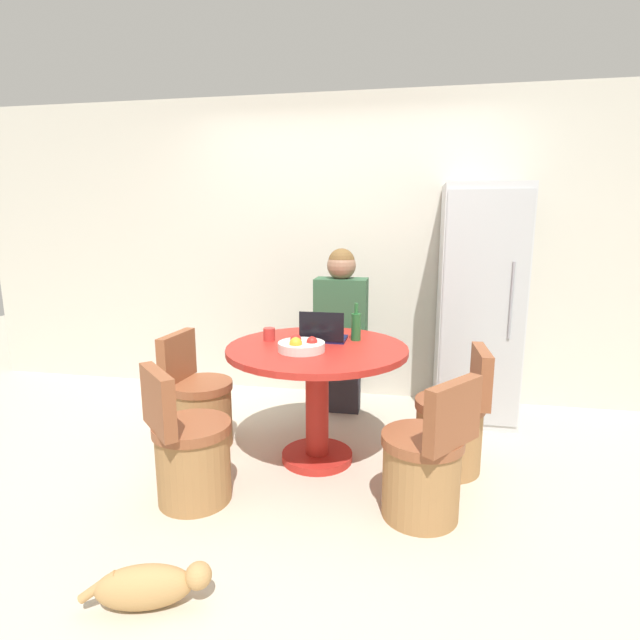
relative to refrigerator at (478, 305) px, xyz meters
name	(u,v)px	position (x,y,z in m)	size (l,w,h in m)	color
ground_plane	(306,469)	(-1.13, -1.13, -0.91)	(12.00, 12.00, 0.00)	beige
wall_back	(342,250)	(-1.13, 0.37, 0.39)	(7.00, 0.06, 2.60)	beige
refrigerator	(478,305)	(0.00, 0.00, 0.00)	(0.61, 0.66, 1.83)	silver
dining_table	(317,375)	(-1.09, -0.99, -0.33)	(1.15, 1.15, 0.78)	#B2261E
chair_left_side	(200,407)	(-1.94, -0.91, -0.64)	(0.44, 0.43, 0.80)	#9E7042
chair_near_left_corner	(190,455)	(-1.69, -1.60, -0.64)	(0.50, 0.50, 0.80)	#9E7042
chair_near_right_corner	(424,469)	(-0.41, -1.51, -0.64)	(0.50, 0.50, 0.80)	#9E7042
chair_right_side	(452,428)	(-0.23, -0.95, -0.64)	(0.44, 0.43, 0.80)	#9E7042
person_seated	(342,325)	(-1.05, -0.19, -0.16)	(0.40, 0.37, 1.35)	#2D2D38
laptop	(323,335)	(-1.07, -0.85, -0.09)	(0.29, 0.21, 0.21)	#141947
fruit_bowl	(301,346)	(-1.16, -1.12, -0.10)	(0.29, 0.29, 0.10)	beige
coffee_cup	(269,334)	(-1.43, -0.90, -0.09)	(0.08, 0.08, 0.08)	#B2332D
bottle	(356,326)	(-0.87, -0.78, -0.04)	(0.06, 0.06, 0.25)	#23602D
cat	(149,586)	(-1.52, -2.37, -0.82)	(0.52, 0.27, 0.19)	tan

